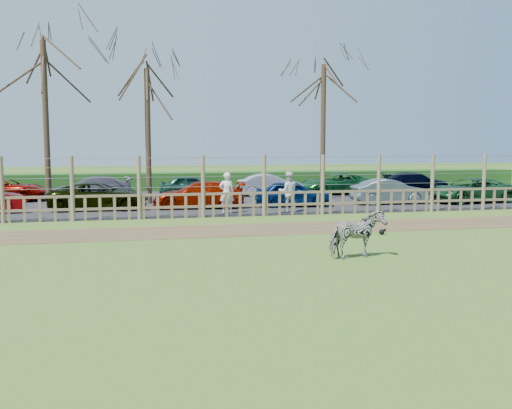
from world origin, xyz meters
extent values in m
plane|color=olive|center=(0.00, 0.00, 0.00)|extent=(120.00, 120.00, 0.00)
cube|color=brown|center=(0.00, 4.50, 0.01)|extent=(34.00, 2.80, 0.01)
cube|color=#232326|center=(0.00, 14.50, 0.02)|extent=(44.00, 13.00, 0.04)
cube|color=#1E4716|center=(0.00, 21.50, 0.55)|extent=(46.00, 2.00, 1.10)
cube|color=brown|center=(0.00, 8.00, 0.45)|extent=(30.00, 0.06, 0.10)
cube|color=brown|center=(0.00, 8.00, 0.95)|extent=(30.00, 0.06, 0.10)
cylinder|color=brown|center=(-7.50, 8.00, 1.25)|extent=(0.16, 0.16, 2.50)
cylinder|color=brown|center=(-5.00, 8.00, 1.25)|extent=(0.16, 0.16, 2.50)
cylinder|color=brown|center=(-2.50, 8.00, 1.25)|extent=(0.16, 0.16, 2.50)
cylinder|color=brown|center=(0.00, 8.00, 1.25)|extent=(0.16, 0.16, 2.50)
cylinder|color=brown|center=(2.50, 8.00, 1.25)|extent=(0.16, 0.16, 2.50)
cylinder|color=brown|center=(5.00, 8.00, 1.25)|extent=(0.16, 0.16, 2.50)
cylinder|color=brown|center=(7.50, 8.00, 1.25)|extent=(0.16, 0.16, 2.50)
cylinder|color=brown|center=(10.00, 8.00, 1.25)|extent=(0.16, 0.16, 2.50)
cylinder|color=brown|center=(12.50, 8.00, 1.25)|extent=(0.16, 0.16, 2.50)
cylinder|color=gray|center=(0.00, 8.00, 1.25)|extent=(30.00, 0.02, 0.02)
cylinder|color=gray|center=(0.00, 8.00, 1.65)|extent=(30.00, 0.02, 0.02)
cylinder|color=gray|center=(0.00, 8.00, 2.05)|extent=(30.00, 0.02, 0.02)
cylinder|color=gray|center=(0.00, 8.00, 2.40)|extent=(30.00, 0.02, 0.02)
cylinder|color=#3D2B1E|center=(-6.50, 12.50, 3.75)|extent=(0.26, 0.26, 7.50)
cylinder|color=#3D2B1E|center=(-2.00, 13.50, 3.25)|extent=(0.26, 0.26, 6.50)
cylinder|color=#3D2B1E|center=(7.00, 14.00, 3.50)|extent=(0.26, 0.26, 7.00)
imported|color=gray|center=(2.98, -0.82, 0.63)|extent=(1.61, 1.02, 1.26)
imported|color=silver|center=(1.07, 8.78, 0.90)|extent=(0.65, 0.45, 1.72)
imported|color=silver|center=(3.72, 8.79, 0.90)|extent=(0.88, 0.71, 1.72)
sphere|color=black|center=(5.23, 2.59, 0.09)|extent=(0.18, 0.18, 0.18)
sphere|color=black|center=(5.34, 2.59, 0.15)|extent=(0.09, 0.09, 0.09)
imported|color=black|center=(-4.25, 11.39, 0.64)|extent=(4.41, 2.19, 1.20)
imported|color=#8F1301|center=(0.15, 11.08, 0.64)|extent=(4.27, 2.04, 1.20)
imported|color=#051C50|center=(4.52, 10.86, 0.64)|extent=(3.68, 1.89, 1.20)
imported|color=#50616D|center=(9.38, 10.95, 0.64)|extent=(3.65, 1.30, 1.20)
imported|color=#194C27|center=(13.57, 10.71, 0.64)|extent=(4.51, 2.44, 1.20)
imported|color=#880801|center=(-9.21, 16.09, 0.64)|extent=(4.42, 2.23, 1.20)
imported|color=#5C5463|center=(-4.89, 15.96, 0.64)|extent=(4.29, 2.11, 1.20)
imported|color=#184232|center=(0.35, 16.11, 0.64)|extent=(3.62, 1.67, 1.20)
imported|color=#B6B2C6|center=(4.70, 16.18, 0.64)|extent=(3.72, 1.50, 1.20)
imported|color=#125624|center=(8.54, 16.40, 0.64)|extent=(4.51, 2.45, 1.20)
imported|color=black|center=(13.52, 16.35, 0.64)|extent=(4.19, 1.81, 1.20)
camera|label=1|loc=(-2.60, -14.60, 3.02)|focal=40.00mm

